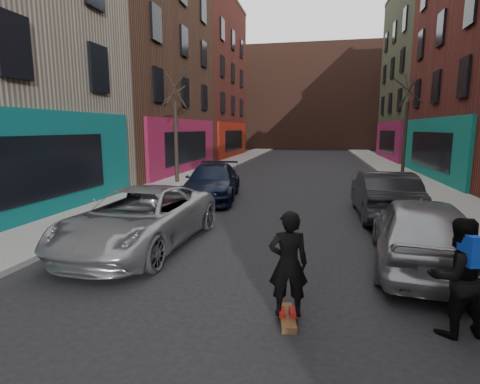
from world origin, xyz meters
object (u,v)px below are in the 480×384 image
at_px(tree_right_far, 406,118).
at_px(skateboard, 287,317).
at_px(parked_right_end, 383,194).
at_px(parked_left_end, 212,182).
at_px(pedestrian, 457,276).
at_px(parked_right_far, 421,232).
at_px(parked_left_far, 140,218).
at_px(skateboarder, 288,264).
at_px(tree_left_far, 175,119).

xyz_separation_m(tree_right_far, skateboard, (-5.55, -19.14, -3.48)).
bearing_deg(parked_right_end, parked_left_end, -17.50).
bearing_deg(pedestrian, parked_right_far, -110.89).
relative_size(parked_left_end, skateboard, 6.23).
distance_m(parked_left_far, pedestrian, 6.81).
height_order(tree_right_far, pedestrian, tree_right_far).
bearing_deg(skateboard, parked_left_far, 133.32).
height_order(parked_left_far, parked_right_far, parked_right_far).
distance_m(parked_right_far, pedestrian, 2.72).
height_order(parked_right_far, skateboard, parked_right_far).
height_order(parked_left_end, pedestrian, pedestrian).
distance_m(parked_right_far, parked_right_end, 4.64).
xyz_separation_m(parked_left_end, skateboard, (3.85, -9.38, -0.67)).
bearing_deg(skateboarder, pedestrian, 173.37).
relative_size(parked_left_far, skateboarder, 3.23).
xyz_separation_m(tree_right_far, parked_right_far, (-3.00, -16.31, -2.75)).
relative_size(tree_left_far, parked_right_far, 1.43).
relative_size(tree_right_far, parked_left_end, 1.37).
relative_size(parked_left_far, parked_right_end, 1.13).
bearing_deg(tree_right_far, skateboard, -106.16).
relative_size(skateboarder, pedestrian, 0.95).
distance_m(tree_right_far, parked_left_end, 13.84).
xyz_separation_m(parked_right_far, pedestrian, (-0.20, -2.71, 0.09)).
xyz_separation_m(tree_right_far, skateboarder, (-5.55, -19.14, -2.61)).
bearing_deg(tree_right_far, parked_right_far, -100.42).
height_order(parked_left_end, skateboard, parked_left_end).
xyz_separation_m(tree_right_far, parked_left_end, (-9.40, -9.76, -2.81)).
bearing_deg(tree_left_far, parked_left_end, -51.40).
height_order(parked_left_far, skateboarder, skateboarder).
distance_m(tree_right_far, skateboard, 20.23).
height_order(skateboard, skateboarder, skateboarder).
bearing_deg(pedestrian, parked_left_far, -41.07).
height_order(parked_right_end, skateboarder, skateboarder).
relative_size(tree_left_far, parked_left_end, 1.31).
xyz_separation_m(parked_left_end, parked_right_end, (6.40, -1.91, 0.05)).
height_order(tree_left_far, skateboard, tree_left_far).
relative_size(tree_right_far, parked_right_far, 1.49).
distance_m(parked_right_end, skateboard, 7.93).
distance_m(skateboarder, pedestrian, 2.35).
distance_m(skateboard, pedestrian, 2.49).
bearing_deg(skateboarder, parked_right_end, -118.28).
relative_size(tree_left_far, pedestrian, 3.80).
bearing_deg(tree_right_far, tree_left_far, -154.18).
distance_m(parked_left_end, skateboard, 10.17).
xyz_separation_m(parked_right_far, skateboarder, (-2.55, -2.83, 0.14)).
xyz_separation_m(parked_left_far, skateboarder, (3.85, -2.93, 0.18)).
distance_m(skateboard, skateboarder, 0.87).
relative_size(tree_right_far, skateboard, 8.50).
relative_size(tree_right_far, parked_right_end, 1.46).
distance_m(tree_right_far, parked_right_far, 16.81).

